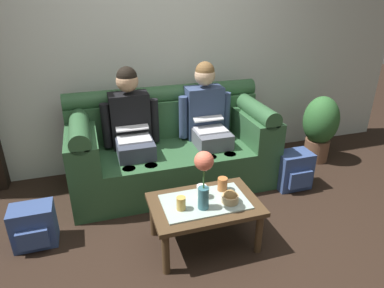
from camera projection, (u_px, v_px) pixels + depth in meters
ground_plane at (209, 253)px, 2.65m from camera, size 14.00×14.00×0.00m
back_wall_patterned at (156, 33)px, 3.51m from camera, size 6.00×0.12×2.90m
couch at (171, 148)px, 3.50m from camera, size 2.00×0.88×0.96m
person_left at (132, 127)px, 3.28m from camera, size 0.56×0.67×1.22m
person_right at (207, 119)px, 3.49m from camera, size 0.56×0.67×1.22m
coffee_table at (205, 208)px, 2.62m from camera, size 0.83×0.54×0.40m
flower_vase at (204, 172)px, 2.39m from camera, size 0.14×0.14×0.46m
snack_bowl at (230, 197)px, 2.57m from camera, size 0.13×0.13×0.11m
cup_near_left at (222, 184)px, 2.72m from camera, size 0.08×0.08×0.11m
cup_near_right at (181, 203)px, 2.48m from camera, size 0.07×0.07×0.10m
cup_far_center at (202, 191)px, 2.62m from camera, size 0.08×0.08×0.10m
backpack_left at (34, 226)px, 2.67m from camera, size 0.33×0.26×0.34m
backpack_right at (293, 170)px, 3.45m from camera, size 0.34×0.28×0.38m
potted_plant at (320, 126)px, 3.92m from camera, size 0.40×0.40×0.78m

